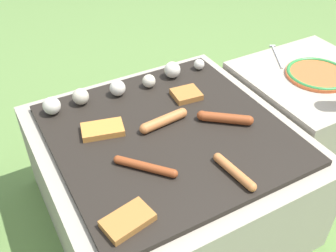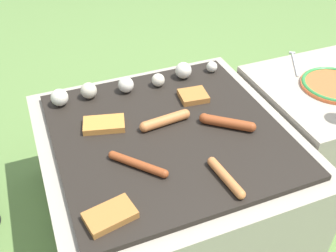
# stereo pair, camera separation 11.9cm
# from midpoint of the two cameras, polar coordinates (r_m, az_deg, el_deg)

# --- Properties ---
(ground_plane) EXTENTS (14.00, 14.00, 0.00)m
(ground_plane) POSITION_cam_midpoint_polar(r_m,az_deg,el_deg) (1.47, 2.38, -12.09)
(ground_plane) COLOR #608442
(grill) EXTENTS (0.77, 0.77, 0.37)m
(grill) POSITION_cam_midpoint_polar(r_m,az_deg,el_deg) (1.33, 2.58, -7.09)
(grill) COLOR #A89E8C
(grill) RESTS_ON ground_plane
(side_ledge) EXTENTS (0.49, 0.49, 0.37)m
(side_ledge) POSITION_cam_midpoint_polar(r_m,az_deg,el_deg) (1.65, 23.07, -0.03)
(side_ledge) COLOR #A89E8C
(side_ledge) RESTS_ON ground_plane
(sausage_mid_right) EXTENTS (0.17, 0.05, 0.03)m
(sausage_mid_right) POSITION_cam_midpoint_polar(r_m,az_deg,el_deg) (1.22, 2.39, 0.72)
(sausage_mid_right) COLOR #C6753D
(sausage_mid_right) RESTS_ON grill
(sausage_back_left) EXTENTS (0.14, 0.12, 0.03)m
(sausage_back_left) POSITION_cam_midpoint_polar(r_m,az_deg,el_deg) (1.23, 11.39, 0.35)
(sausage_back_left) COLOR #93421E
(sausage_back_left) RESTS_ON grill
(sausage_front_center) EXTENTS (0.13, 0.15, 0.02)m
(sausage_front_center) POSITION_cam_midpoint_polar(r_m,az_deg,el_deg) (1.08, -1.26, -5.69)
(sausage_front_center) COLOR #93421E
(sausage_front_center) RESTS_ON grill
(sausage_mid_left) EXTENTS (0.04, 0.16, 0.03)m
(sausage_mid_left) POSITION_cam_midpoint_polar(r_m,az_deg,el_deg) (1.06, 11.60, -7.44)
(sausage_mid_left) COLOR #C6753D
(sausage_mid_left) RESTS_ON grill
(bread_slice_center) EXTENTS (0.13, 0.10, 0.02)m
(bread_slice_center) POSITION_cam_midpoint_polar(r_m,az_deg,el_deg) (0.97, -4.84, -12.98)
(bread_slice_center) COLOR #B27033
(bread_slice_center) RESTS_ON grill
(bread_slice_right) EXTENTS (0.14, 0.10, 0.02)m
(bread_slice_right) POSITION_cam_midpoint_polar(r_m,az_deg,el_deg) (1.22, -6.54, 0.13)
(bread_slice_right) COLOR #D18438
(bread_slice_right) RESTS_ON grill
(bread_slice_left) EXTENTS (0.10, 0.09, 0.02)m
(bread_slice_left) POSITION_cam_midpoint_polar(r_m,az_deg,el_deg) (1.35, 6.23, 4.28)
(bread_slice_left) COLOR #B27033
(bread_slice_left) RESTS_ON grill
(mushroom_row) EXTENTS (0.62, 0.07, 0.06)m
(mushroom_row) POSITION_cam_midpoint_polar(r_m,az_deg,el_deg) (1.38, -2.99, 6.19)
(mushroom_row) COLOR silver
(mushroom_row) RESTS_ON grill
(plate_colorful) EXTENTS (0.23, 0.23, 0.02)m
(plate_colorful) POSITION_cam_midpoint_polar(r_m,az_deg,el_deg) (1.54, 25.08, 5.37)
(plate_colorful) COLOR orange
(plate_colorful) RESTS_ON side_ledge
(fork_utensil) EXTENTS (0.11, 0.17, 0.01)m
(fork_utensil) POSITION_cam_midpoint_polar(r_m,az_deg,el_deg) (1.64, 19.89, 8.62)
(fork_utensil) COLOR silver
(fork_utensil) RESTS_ON side_ledge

